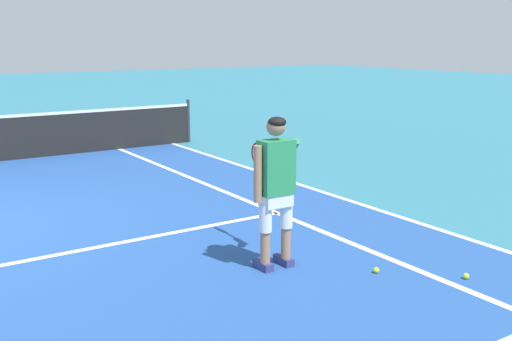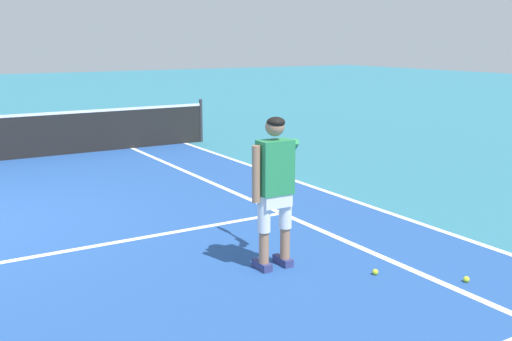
# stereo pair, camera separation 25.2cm
# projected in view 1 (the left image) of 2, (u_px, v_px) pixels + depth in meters

# --- Properties ---
(line_singles_right) EXTENTS (0.10, 10.65, 0.01)m
(line_singles_right) POSITION_uv_depth(u_px,v_px,m) (239.00, 197.00, 9.78)
(line_singles_right) COLOR white
(line_singles_right) RESTS_ON ground
(line_doubles_right) EXTENTS (0.10, 10.65, 0.01)m
(line_doubles_right) POSITION_uv_depth(u_px,v_px,m) (305.00, 186.00, 10.52)
(line_doubles_right) COLOR white
(line_doubles_right) RESTS_ON ground
(tennis_player) EXTENTS (0.63, 1.11, 1.71)m
(tennis_player) POSITION_uv_depth(u_px,v_px,m) (275.00, 182.00, 6.59)
(tennis_player) COLOR navy
(tennis_player) RESTS_ON ground
(tennis_ball_near_feet) EXTENTS (0.07, 0.07, 0.07)m
(tennis_ball_near_feet) POSITION_uv_depth(u_px,v_px,m) (376.00, 270.00, 6.61)
(tennis_ball_near_feet) COLOR #CCE02D
(tennis_ball_near_feet) RESTS_ON ground
(tennis_ball_by_baseline) EXTENTS (0.07, 0.07, 0.07)m
(tennis_ball_by_baseline) POSITION_uv_depth(u_px,v_px,m) (466.00, 276.00, 6.44)
(tennis_ball_by_baseline) COLOR #CCE02D
(tennis_ball_by_baseline) RESTS_ON ground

